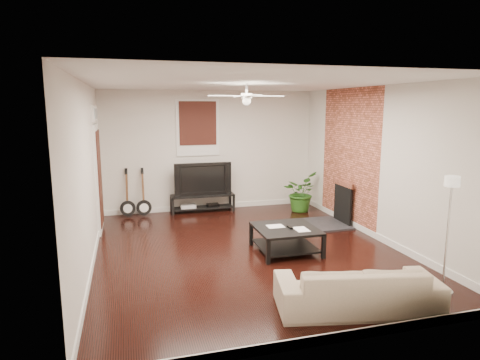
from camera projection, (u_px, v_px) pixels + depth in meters
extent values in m
cube|color=black|center=(246.00, 249.00, 7.12)|extent=(5.00, 6.00, 0.01)
cube|color=white|center=(247.00, 83.00, 6.62)|extent=(5.00, 6.00, 0.01)
cube|color=silver|center=(211.00, 151.00, 9.72)|extent=(5.00, 0.01, 2.80)
cube|color=silver|center=(333.00, 214.00, 4.02)|extent=(5.00, 0.01, 2.80)
cube|color=silver|center=(87.00, 176.00, 6.21)|extent=(0.01, 6.00, 2.80)
cube|color=silver|center=(378.00, 164.00, 7.53)|extent=(0.01, 6.00, 2.80)
cube|color=brown|center=(349.00, 157.00, 8.47)|extent=(0.02, 2.20, 2.80)
cube|color=black|center=(334.00, 203.00, 8.56)|extent=(0.80, 1.10, 0.92)
cube|color=black|center=(198.00, 128.00, 9.51)|extent=(1.00, 0.06, 1.30)
cube|color=white|center=(98.00, 168.00, 8.05)|extent=(0.08, 1.00, 2.50)
cube|color=black|center=(203.00, 203.00, 9.65)|extent=(1.47, 0.39, 0.41)
imported|color=black|center=(202.00, 178.00, 9.57)|extent=(1.32, 0.17, 0.76)
cube|color=black|center=(286.00, 239.00, 6.99)|extent=(1.02, 1.02, 0.42)
imported|color=#C0AA90|center=(357.00, 287.00, 4.98)|extent=(2.04, 1.12, 0.56)
imported|color=#29601B|center=(300.00, 192.00, 9.67)|extent=(1.06, 1.08, 0.91)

